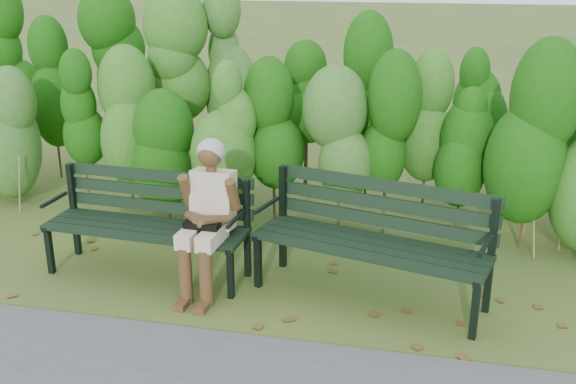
# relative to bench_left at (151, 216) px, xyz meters

# --- Properties ---
(ground) EXTENTS (80.00, 80.00, 0.00)m
(ground) POSITION_rel_bench_left_xyz_m (1.21, 0.01, -0.55)
(ground) COLOR #3E5828
(hedge_band) EXTENTS (11.04, 1.67, 2.42)m
(hedge_band) POSITION_rel_bench_left_xyz_m (1.21, 1.87, 0.71)
(hedge_band) COLOR #47381E
(hedge_band) RESTS_ON ground
(leaf_litter) EXTENTS (5.89, 2.23, 0.01)m
(leaf_litter) POSITION_rel_bench_left_xyz_m (1.06, 0.00, -0.55)
(leaf_litter) COLOR brown
(leaf_litter) RESTS_ON ground
(bench_left) EXTENTS (1.89, 0.71, 0.93)m
(bench_left) POSITION_rel_bench_left_xyz_m (0.00, 0.00, 0.00)
(bench_left) COLOR black
(bench_left) RESTS_ON ground
(bench_right) EXTENTS (2.09, 1.13, 1.00)m
(bench_right) POSITION_rel_bench_left_xyz_m (2.05, -0.02, 0.04)
(bench_right) COLOR black
(bench_right) RESTS_ON ground
(seated_woman) EXTENTS (0.53, 0.78, 1.34)m
(seated_woman) POSITION_rel_bench_left_xyz_m (0.64, -0.22, 0.21)
(seated_woman) COLOR beige
(seated_woman) RESTS_ON ground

